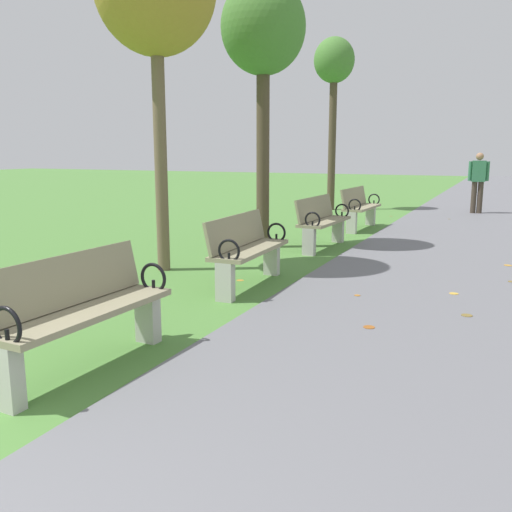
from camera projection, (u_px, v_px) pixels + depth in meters
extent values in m
cube|color=slate|center=(476.00, 206.00, 17.00)|extent=(3.09, 44.00, 0.02)
cube|color=gray|center=(86.00, 312.00, 4.21)|extent=(0.50, 1.62, 0.05)
cube|color=gray|center=(66.00, 281.00, 4.25)|extent=(0.18, 1.60, 0.40)
cube|color=#B7B5AD|center=(7.00, 377.00, 3.61)|extent=(0.20, 0.13, 0.45)
cube|color=#B7B5AD|center=(148.00, 317.00, 4.90)|extent=(0.20, 0.13, 0.45)
torus|color=black|center=(6.00, 326.00, 3.49)|extent=(0.27, 0.04, 0.27)
cylinder|color=black|center=(8.00, 338.00, 3.51)|extent=(0.03, 0.03, 0.12)
torus|color=black|center=(153.00, 278.00, 4.83)|extent=(0.27, 0.04, 0.27)
cylinder|color=black|center=(154.00, 287.00, 4.84)|extent=(0.03, 0.03, 0.12)
cube|color=gray|center=(251.00, 250.00, 6.86)|extent=(0.50, 1.61, 0.05)
cube|color=gray|center=(237.00, 231.00, 6.89)|extent=(0.18, 1.60, 0.40)
cube|color=#B7B5AD|center=(225.00, 282.00, 6.23)|extent=(0.20, 0.13, 0.45)
cube|color=#B7B5AD|center=(272.00, 259.00, 7.58)|extent=(0.20, 0.13, 0.45)
torus|color=black|center=(229.00, 251.00, 6.12)|extent=(0.27, 0.04, 0.27)
cylinder|color=black|center=(229.00, 258.00, 6.14)|extent=(0.03, 0.03, 0.12)
torus|color=black|center=(276.00, 233.00, 7.50)|extent=(0.27, 0.04, 0.27)
cylinder|color=black|center=(276.00, 238.00, 7.52)|extent=(0.03, 0.03, 0.12)
cube|color=gray|center=(325.00, 222.00, 9.58)|extent=(0.50, 1.62, 0.05)
cube|color=gray|center=(315.00, 208.00, 9.63)|extent=(0.18, 1.60, 0.40)
cube|color=#B7B5AD|center=(309.00, 242.00, 8.98)|extent=(0.20, 0.13, 0.45)
cube|color=#B7B5AD|center=(338.00, 230.00, 10.28)|extent=(0.20, 0.13, 0.45)
torus|color=black|center=(313.00, 220.00, 8.87)|extent=(0.27, 0.04, 0.27)
cylinder|color=black|center=(312.00, 225.00, 8.89)|extent=(0.03, 0.03, 0.12)
torus|color=black|center=(342.00, 211.00, 10.20)|extent=(0.27, 0.04, 0.27)
cylinder|color=black|center=(342.00, 215.00, 10.22)|extent=(0.03, 0.03, 0.12)
cube|color=gray|center=(362.00, 207.00, 11.97)|extent=(0.50, 1.62, 0.05)
cube|color=gray|center=(354.00, 197.00, 12.01)|extent=(0.18, 1.60, 0.40)
cube|color=#B7B5AD|center=(352.00, 223.00, 11.37)|extent=(0.20, 0.13, 0.45)
cube|color=#B7B5AD|center=(371.00, 215.00, 12.66)|extent=(0.20, 0.13, 0.45)
torus|color=black|center=(355.00, 205.00, 11.25)|extent=(0.27, 0.04, 0.27)
cylinder|color=black|center=(355.00, 209.00, 11.27)|extent=(0.03, 0.03, 0.12)
torus|color=black|center=(374.00, 200.00, 12.59)|extent=(0.27, 0.04, 0.27)
cylinder|color=black|center=(374.00, 203.00, 12.60)|extent=(0.03, 0.03, 0.12)
cylinder|color=brown|center=(161.00, 155.00, 7.63)|extent=(0.18, 0.18, 3.25)
cylinder|color=#4C3D2D|center=(263.00, 156.00, 9.51)|extent=(0.22, 0.22, 3.21)
ellipsoid|color=#477A33|center=(263.00, 27.00, 9.12)|extent=(1.42, 1.42, 1.56)
cylinder|color=#4C3D2D|center=(332.00, 144.00, 15.71)|extent=(0.21, 0.21, 3.77)
ellipsoid|color=#477A33|center=(334.00, 60.00, 15.29)|extent=(1.13, 1.13, 1.24)
cylinder|color=#3D3328|center=(474.00, 197.00, 14.93)|extent=(0.14, 0.14, 0.85)
cylinder|color=#3D3328|center=(480.00, 197.00, 14.89)|extent=(0.14, 0.14, 0.85)
cube|color=#33724C|center=(479.00, 171.00, 14.78)|extent=(0.37, 0.26, 0.56)
sphere|color=#9E7051|center=(480.00, 156.00, 14.70)|extent=(0.20, 0.20, 0.20)
cylinder|color=#33724C|center=(470.00, 171.00, 14.84)|extent=(0.09, 0.09, 0.52)
cylinder|color=#33724C|center=(488.00, 171.00, 14.71)|extent=(0.09, 0.09, 0.52)
cylinder|color=#BC842D|center=(508.00, 265.00, 8.13)|extent=(0.14, 0.14, 0.00)
cylinder|color=gold|center=(454.00, 293.00, 6.52)|extent=(0.15, 0.15, 0.00)
cylinder|color=#AD6B23|center=(357.00, 295.00, 6.44)|extent=(0.10, 0.10, 0.00)
cylinder|color=brown|center=(467.00, 315.00, 5.66)|extent=(0.12, 0.12, 0.00)
cylinder|color=brown|center=(167.00, 268.00, 8.03)|extent=(0.08, 0.08, 0.00)
cylinder|color=#BC842D|center=(374.00, 218.00, 14.01)|extent=(0.13, 0.13, 0.00)
cylinder|color=#BC842D|center=(240.00, 280.00, 7.28)|extent=(0.13, 0.13, 0.00)
cylinder|color=#93511E|center=(369.00, 327.00, 5.28)|extent=(0.14, 0.14, 0.00)
cylinder|color=brown|center=(391.00, 216.00, 14.43)|extent=(0.13, 0.13, 0.00)
cylinder|color=brown|center=(449.00, 219.00, 13.64)|extent=(0.09, 0.09, 0.00)
cylinder|color=brown|center=(512.00, 282.00, 7.12)|extent=(0.12, 0.12, 0.00)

